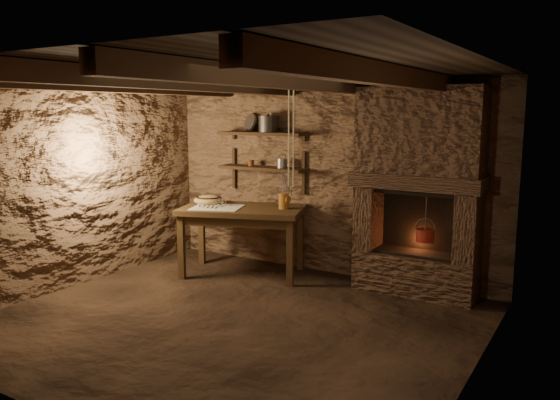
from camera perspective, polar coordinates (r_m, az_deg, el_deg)
The scene contains 25 objects.
floor at distance 5.49m, azimuth -5.05°, elevation -12.50°, with size 4.50×4.50×0.00m, color black.
back_wall at distance 6.86m, azimuth 4.82°, elevation 2.23°, with size 4.50×0.04×2.40m, color #513626.
front_wall at distance 3.80m, azimuth -23.66°, elevation -4.18°, with size 4.50×0.04×2.40m, color #513626.
left_wall at distance 6.76m, azimuth -20.71°, elevation 1.56°, with size 0.04×4.00×2.40m, color #513626.
right_wall at distance 4.25m, azimuth 19.90°, elevation -2.61°, with size 0.04×4.00×2.40m, color #513626.
ceiling at distance 5.12m, azimuth -5.44°, elevation 13.32°, with size 4.50×4.00×0.04m, color black.
beam_far_left at distance 6.13m, azimuth -16.92°, elevation 11.44°, with size 0.14×3.95×0.16m, color black.
beam_mid_left at distance 5.43m, azimuth -9.74°, elevation 12.04°, with size 0.14×3.95×0.16m, color black.
beam_mid_right at distance 4.83m, azimuth -0.56°, elevation 12.54°, with size 0.14×3.95×0.16m, color black.
beam_far_right at distance 4.38m, azimuth 10.86°, elevation 12.72°, with size 0.14×3.95×0.16m, color black.
shelf_lower at distance 7.14m, azimuth -1.86°, elevation 3.34°, with size 1.25×0.30×0.04m, color black.
shelf_upper at distance 7.11m, azimuth -1.88°, elevation 6.95°, with size 1.25×0.30×0.04m, color black.
hearth at distance 6.18m, azimuth 14.24°, elevation 1.46°, with size 1.43×0.51×2.30m.
work_table at distance 6.87m, azimuth -3.93°, elevation -4.01°, with size 1.70×1.31×0.86m.
linen_cloth at distance 6.79m, azimuth -6.60°, elevation -0.77°, with size 0.59×0.48×0.01m, color silver.
pewter_cutlery_row at distance 6.77m, azimuth -6.70°, elevation -0.71°, with size 0.50×0.19×0.01m, color #99958B, non-canonical shape.
drinking_glasses at distance 6.86m, azimuth -5.89°, elevation -0.29°, with size 0.19×0.06×0.08m, color white, non-canonical shape.
stoneware_jug at distance 6.64m, azimuth 0.40°, elevation 0.67°, with size 0.14×0.14×0.44m.
wooden_bowl at distance 7.10m, azimuth -7.49°, elevation -0.02°, with size 0.38×0.38×0.13m, color #A57F47.
iron_stockpot at distance 7.05m, azimuth -1.23°, elevation 7.86°, with size 0.25×0.25×0.19m, color #312F2C.
tin_pan at distance 7.33m, azimuth -3.13°, elevation 8.09°, with size 0.24×0.24×0.03m, color gray.
small_kettle at distance 6.97m, azimuth 0.21°, elevation 3.86°, with size 0.17×0.13×0.18m, color gray, non-canonical shape.
rusty_tin at distance 7.23m, azimuth -3.05°, elevation 3.88°, with size 0.08×0.08×0.08m, color #522610.
red_pot at distance 6.19m, azimuth 14.92°, elevation -3.50°, with size 0.22×0.20×0.54m.
hanging_ropes at distance 5.96m, azimuth 1.17°, elevation 7.00°, with size 0.08×0.08×1.20m, color beige, non-canonical shape.
Camera 1 is at (3.07, -4.08, 2.03)m, focal length 35.00 mm.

